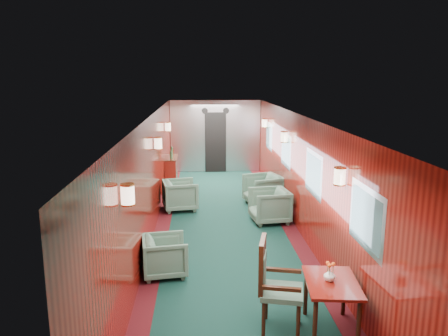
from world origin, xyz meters
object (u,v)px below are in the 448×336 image
Objects in this scene: dining_table at (331,289)px; armchair_left_near at (165,256)px; credenza at (171,173)px; armchair_right_near at (269,206)px; armchair_right_far at (263,190)px; side_chair at (273,281)px; armchair_left_far at (180,195)px.

armchair_left_near is at bearing 147.64° from dining_table.
armchair_right_near is (2.32, -2.96, -0.11)m from credenza.
armchair_right_near is (-0.09, 4.24, -0.20)m from dining_table.
armchair_right_far is (-0.04, 5.55, -0.19)m from dining_table.
armchair_right_far is at bearing -37.99° from armchair_left_near.
armchair_right_far reaches higher than armchair_right_near.
armchair_right_near is at bearing 97.27° from dining_table.
credenza is at bearing -6.28° from armchair_left_near.
credenza reaches higher than armchair_left_near.
side_chair reaches higher than armchair_left_near.
side_chair reaches higher than armchair_right_near.
armchair_right_near is (2.10, 2.50, 0.05)m from armchair_left_near.
side_chair is 4.19m from armchair_right_near.
side_chair is at bearing -176.02° from armchair_left_far.
credenza is 1.72× the size of armchair_left_near.
armchair_left_near is at bearing 145.25° from side_chair.
credenza is (-1.69, 7.09, -0.17)m from side_chair.
armchair_right_near is at bearing -51.95° from credenza.
armchair_left_far is at bearing -98.94° from armchair_right_far.
armchair_right_far is at bearing -34.80° from credenza.
armchair_left_near is 0.89× the size of armchair_left_far.
dining_table is 7.59m from credenza.
armchair_left_far is at bearing -80.51° from credenza.
armchair_right_near reaches higher than armchair_left_far.
dining_table is at bearing 4.74° from side_chair.
side_chair is 1.47× the size of armchair_right_near.
credenza is 1.97m from armchair_left_far.
credenza is at bearing 116.55° from side_chair.
armchair_left_near is 3.26m from armchair_right_near.
side_chair is 2.23m from armchair_left_near.
dining_table is 0.79× the size of credenza.
armchair_left_far reaches higher than dining_table.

